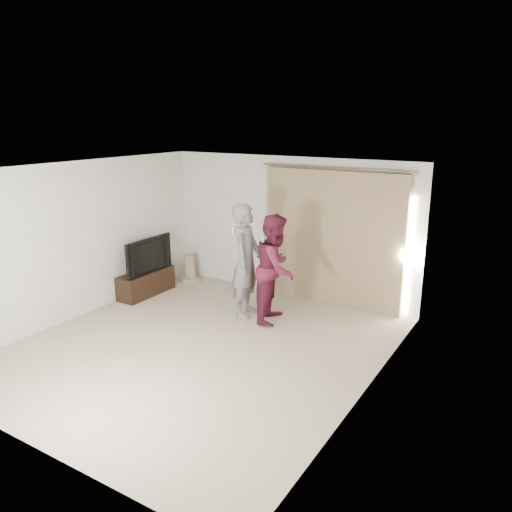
{
  "coord_description": "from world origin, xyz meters",
  "views": [
    {
      "loc": [
        4.21,
        -5.33,
        3.28
      ],
      "look_at": [
        0.23,
        1.2,
        1.14
      ],
      "focal_mm": 35.0,
      "sensor_mm": 36.0,
      "label": 1
    }
  ],
  "objects_px": {
    "tv_console": "(146,283)",
    "person_woman": "(276,268)",
    "tv": "(144,255)",
    "person_man": "(246,261)"
  },
  "relations": [
    {
      "from": "tv_console",
      "to": "person_woman",
      "type": "height_order",
      "value": "person_woman"
    },
    {
      "from": "tv_console",
      "to": "tv",
      "type": "relative_size",
      "value": 1.03
    },
    {
      "from": "tv_console",
      "to": "person_woman",
      "type": "distance_m",
      "value": 2.79
    },
    {
      "from": "person_man",
      "to": "person_woman",
      "type": "bearing_deg",
      "value": 8.2
    },
    {
      "from": "person_man",
      "to": "person_woman",
      "type": "distance_m",
      "value": 0.53
    },
    {
      "from": "tv_console",
      "to": "person_woman",
      "type": "bearing_deg",
      "value": 4.39
    },
    {
      "from": "tv",
      "to": "person_man",
      "type": "xyz_separation_m",
      "value": [
        2.18,
        0.13,
        0.17
      ]
    },
    {
      "from": "tv_console",
      "to": "tv",
      "type": "height_order",
      "value": "tv"
    },
    {
      "from": "tv",
      "to": "person_woman",
      "type": "bearing_deg",
      "value": -85.92
    },
    {
      "from": "person_man",
      "to": "person_woman",
      "type": "xyz_separation_m",
      "value": [
        0.52,
        0.08,
        -0.07
      ]
    }
  ]
}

